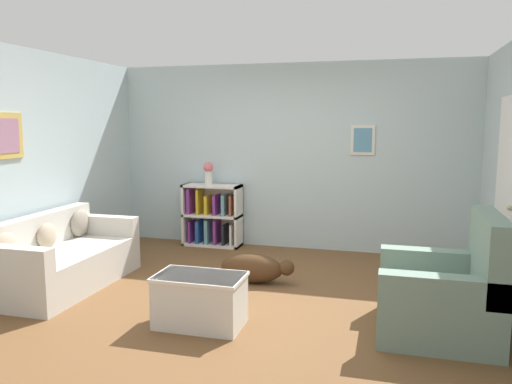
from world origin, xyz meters
The scene contains 9 objects.
ground_plane centered at (0.00, 0.00, 0.00)m, with size 14.00×14.00×0.00m, color brown.
wall_back centered at (0.00, 2.25, 1.30)m, with size 5.60×0.13×2.60m.
wall_left centered at (-2.55, 0.00, 1.30)m, with size 0.13×5.00×2.60m.
couch centered at (-2.06, -0.13, 0.30)m, with size 0.85×1.75×0.78m.
bookshelf centered at (-1.11, 2.03, 0.43)m, with size 0.84×0.33×0.90m.
recliner_chair centered at (1.88, -0.35, 0.35)m, with size 0.96×1.00×1.05m.
coffee_table centered at (-0.20, -0.74, 0.25)m, with size 0.78×0.47×0.46m.
dog centered at (-0.07, 0.54, 0.17)m, with size 1.00×0.30×0.33m.
vase centered at (-1.15, 2.01, 1.08)m, with size 0.14×0.14×0.32m.
Camera 1 is at (1.39, -4.69, 1.80)m, focal length 35.00 mm.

